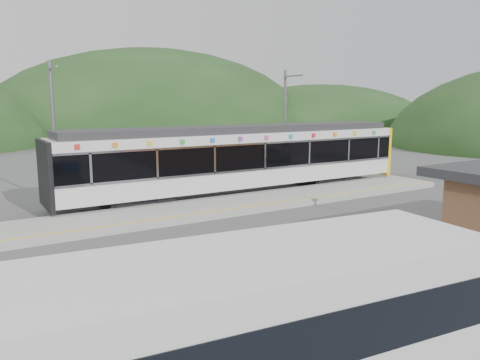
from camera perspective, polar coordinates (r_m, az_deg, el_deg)
ground at (r=19.86m, az=4.06°, el=-5.21°), size 120.00×120.00×0.00m
hills at (r=27.65m, az=8.12°, el=-1.06°), size 146.00×149.00×26.00m
platform at (r=22.51m, az=-0.84°, el=-3.02°), size 26.00×3.20×0.30m
yellow_line at (r=21.39m, az=0.94°, el=-3.26°), size 26.00×0.10×0.01m
train at (r=25.58m, az=0.27°, el=2.86°), size 20.44×3.01×3.74m
catenary_mast_west at (r=24.55m, az=-21.73°, el=5.61°), size 0.18×1.80×7.00m
catenary_mast_east at (r=30.28m, az=5.50°, el=6.87°), size 0.18×1.80×7.00m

